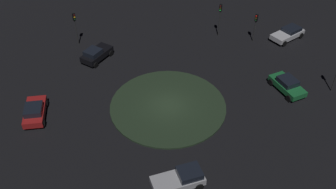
# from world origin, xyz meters

# --- Properties ---
(ground_plane) EXTENTS (118.36, 118.36, 0.00)m
(ground_plane) POSITION_xyz_m (0.00, 0.00, 0.00)
(ground_plane) COLOR black
(roundabout_island) EXTENTS (11.49, 11.49, 0.16)m
(roundabout_island) POSITION_xyz_m (0.00, 0.00, 0.08)
(roundabout_island) COLOR #263823
(roundabout_island) RESTS_ON ground_plane
(car_black) EXTENTS (3.26, 4.24, 1.55)m
(car_black) POSITION_xyz_m (-11.33, -2.30, 0.79)
(car_black) COLOR black
(car_black) RESTS_ON ground_plane
(car_silver) EXTENTS (2.91, 4.47, 1.51)m
(car_silver) POSITION_xyz_m (8.46, -4.47, 0.78)
(car_silver) COLOR silver
(car_silver) RESTS_ON ground_plane
(car_red) EXTENTS (4.39, 3.35, 1.47)m
(car_red) POSITION_xyz_m (-5.74, -11.37, 0.75)
(car_red) COLOR red
(car_red) RESTS_ON ground_plane
(car_white) EXTENTS (2.28, 4.44, 1.36)m
(car_white) POSITION_xyz_m (-2.38, 19.44, 0.74)
(car_white) COLOR white
(car_white) RESTS_ON ground_plane
(car_green) EXTENTS (4.28, 2.56, 1.46)m
(car_green) POSITION_xyz_m (4.74, 11.60, 0.76)
(car_green) COLOR #1E7238
(car_green) RESTS_ON ground_plane
(traffic_light_north) EXTENTS (0.35, 0.39, 3.70)m
(traffic_light_north) POSITION_xyz_m (-4.25, 15.38, 2.65)
(traffic_light_north) COLOR #2D2D2D
(traffic_light_north) RESTS_ON ground_plane
(traffic_light_northwest) EXTENTS (0.37, 0.40, 4.30)m
(traffic_light_northwest) POSITION_xyz_m (-7.66, 12.69, 3.06)
(traffic_light_northwest) COLOR #2D2D2D
(traffic_light_northwest) RESTS_ON ground_plane
(traffic_light_west) EXTENTS (0.38, 0.33, 4.17)m
(traffic_light_west) POSITION_xyz_m (-15.55, -2.71, 2.97)
(traffic_light_west) COLOR #2D2D2D
(traffic_light_west) RESTS_ON ground_plane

